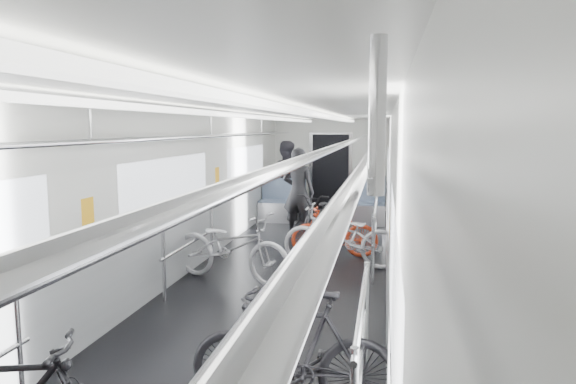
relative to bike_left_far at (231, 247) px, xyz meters
name	(u,v)px	position (x,y,z in m)	size (l,w,h in m)	color
car_shell	(298,191)	(0.71, 1.48, 0.63)	(3.02, 14.01, 2.41)	black
bike_left_far	(231,247)	(0.00, 0.00, 0.00)	(0.66, 1.90, 1.00)	#A1A1A6
bike_right_near	(294,351)	(1.47, -3.19, -0.01)	(0.46, 1.61, 0.97)	black
bike_right_mid	(341,236)	(1.48, 1.03, -0.01)	(0.64, 1.85, 0.97)	#ADACB1
bike_right_far	(335,231)	(1.31, 1.63, -0.06)	(0.42, 1.47, 0.88)	red
bike_aisle	(320,215)	(0.89, 3.03, -0.03)	(0.62, 1.77, 0.93)	black
person_standing	(298,192)	(0.44, 3.13, 0.40)	(0.65, 0.43, 1.79)	black
person_seated	(285,179)	(-0.28, 5.45, 0.43)	(0.90, 0.70, 1.86)	#2B2930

